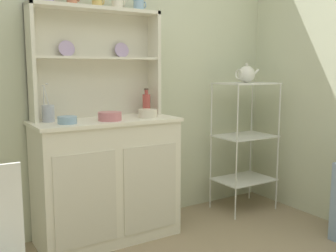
% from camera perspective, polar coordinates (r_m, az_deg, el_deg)
% --- Properties ---
extents(wall_back, '(3.84, 0.05, 2.50)m').
position_cam_1_polar(wall_back, '(2.93, -10.93, 9.17)').
color(wall_back, beige).
rests_on(wall_back, ground).
extents(hutch_cabinet, '(1.00, 0.45, 0.86)m').
position_cam_1_polar(hutch_cabinet, '(2.79, -8.91, -7.56)').
color(hutch_cabinet, silver).
rests_on(hutch_cabinet, ground).
extents(hutch_shelf_unit, '(0.93, 0.18, 0.76)m').
position_cam_1_polar(hutch_shelf_unit, '(2.84, -10.62, 10.16)').
color(hutch_shelf_unit, silver).
rests_on(hutch_shelf_unit, hutch_cabinet).
extents(bakers_rack, '(0.48, 0.35, 1.09)m').
position_cam_1_polar(bakers_rack, '(3.36, 11.17, -0.88)').
color(bakers_rack, silver).
rests_on(bakers_rack, ground).
extents(cup_gold_2, '(0.08, 0.07, 0.08)m').
position_cam_1_polar(cup_gold_2, '(2.84, -10.33, 17.48)').
color(cup_gold_2, '#DBB760').
rests_on(cup_gold_2, hutch_shelf_unit).
extents(cup_cream_3, '(0.09, 0.08, 0.08)m').
position_cam_1_polar(cup_cream_3, '(2.90, -7.41, 17.42)').
color(cup_cream_3, silver).
rests_on(cup_cream_3, hutch_shelf_unit).
extents(cup_sky_4, '(0.09, 0.08, 0.08)m').
position_cam_1_polar(cup_sky_4, '(2.97, -4.29, 17.24)').
color(cup_sky_4, '#8EB2D1').
rests_on(cup_sky_4, hutch_shelf_unit).
extents(bowl_mixing_large, '(0.12, 0.12, 0.05)m').
position_cam_1_polar(bowl_mixing_large, '(2.53, -14.52, 0.86)').
color(bowl_mixing_large, '#8EB2D1').
rests_on(bowl_mixing_large, hutch_cabinet).
extents(bowl_floral_medium, '(0.16, 0.16, 0.06)m').
position_cam_1_polar(bowl_floral_medium, '(2.63, -8.50, 1.42)').
color(bowl_floral_medium, '#D17A84').
rests_on(bowl_floral_medium, hutch_cabinet).
extents(bowl_cream_small, '(0.13, 0.13, 0.06)m').
position_cam_1_polar(bowl_cream_small, '(2.76, -2.98, 1.84)').
color(bowl_cream_small, silver).
rests_on(bowl_cream_small, hutch_cabinet).
extents(jam_bottle, '(0.06, 0.06, 0.20)m').
position_cam_1_polar(jam_bottle, '(2.93, -3.17, 3.27)').
color(jam_bottle, '#B74C47').
rests_on(jam_bottle, hutch_cabinet).
extents(utensil_jar, '(0.08, 0.08, 0.25)m').
position_cam_1_polar(utensil_jar, '(2.65, -17.13, 1.85)').
color(utensil_jar, '#B2B7C6').
rests_on(utensil_jar, hutch_cabinet).
extents(porcelain_teapot, '(0.23, 0.14, 0.16)m').
position_cam_1_polar(porcelain_teapot, '(3.31, 11.39, 7.45)').
color(porcelain_teapot, white).
rests_on(porcelain_teapot, bakers_rack).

